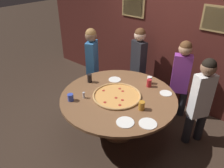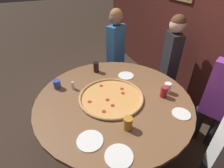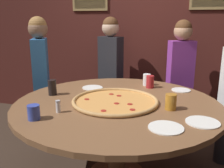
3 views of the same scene
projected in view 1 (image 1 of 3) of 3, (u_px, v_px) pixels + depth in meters
The scene contains 18 objects.
ground_plane at pixel (118, 132), 3.71m from camera, with size 24.00×24.00×0.00m, color #38281E.
back_wall at pixel (169, 36), 4.04m from camera, with size 6.40×0.08×2.60m.
dining_table at pixel (118, 102), 3.39m from camera, with size 1.78×1.78×0.74m.
giant_pizza at pixel (117, 95), 3.32m from camera, with size 0.74×0.74×0.03m.
drink_cup_by_shaker at pixel (142, 106), 3.01m from camera, with size 0.09×0.09×0.13m, color #BC7A23.
drink_cup_far_left at pixel (71, 97), 3.20m from camera, with size 0.09×0.09×0.11m, color #384CB7.
drink_cup_front_edge at pixel (90, 78), 3.67m from camera, with size 0.08×0.08×0.15m, color black.
drink_cup_far_right at pixel (149, 83), 3.54m from camera, with size 0.08×0.08×0.13m, color #B22328.
drink_cup_beside_pizza at pixel (149, 80), 3.63m from camera, with size 0.08×0.08×0.12m, color white.
white_plate_right_side at pixel (125, 122), 2.80m from camera, with size 0.24×0.24×0.01m, color white.
white_plate_left_side at pixel (115, 80), 3.77m from camera, with size 0.21×0.21×0.01m, color white.
white_plate_far_back at pixel (166, 93), 3.39m from camera, with size 0.19×0.19×0.01m, color white.
white_plate_beside_cup at pixel (148, 124), 2.77m from camera, with size 0.23×0.23×0.01m, color white.
condiment_shaker at pixel (84, 95), 3.26m from camera, with size 0.04×0.04×0.10m.
diner_side_right at pixel (138, 60), 4.27m from camera, with size 0.39×0.25×1.47m.
diner_centre_back at pixel (181, 75), 3.76m from camera, with size 0.38×0.27×1.43m.
diner_far_left at pixel (201, 98), 3.16m from camera, with size 0.30×0.37×1.43m.
diner_side_left at pixel (92, 61), 4.24m from camera, with size 0.28×0.39×1.47m.
Camera 1 is at (1.71, -2.21, 2.57)m, focal length 35.00 mm.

